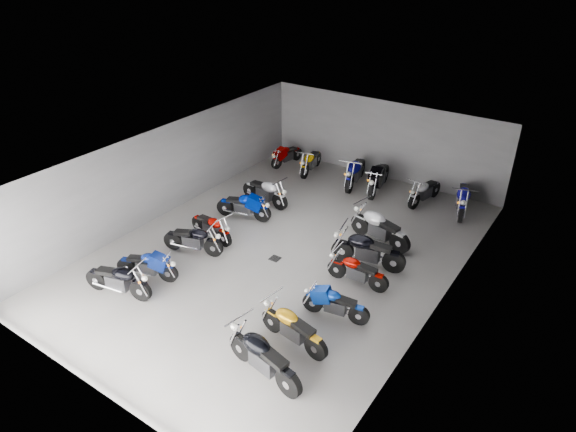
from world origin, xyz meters
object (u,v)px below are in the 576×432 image
motorcycle_left_d (212,227)px  motorcycle_right_f (379,228)px  motorcycle_left_a (118,280)px  motorcycle_right_a (263,357)px  motorcycle_right_d (357,271)px  motorcycle_back_c (355,172)px  motorcycle_back_d (379,178)px  motorcycle_left_c (194,239)px  motorcycle_left_b (148,265)px  drain_grate (275,258)px  motorcycle_left_e (244,206)px  motorcycle_left_f (265,192)px  motorcycle_back_b (311,161)px  motorcycle_back_a (286,155)px  motorcycle_right_c (335,304)px  motorcycle_back_e (425,191)px  motorcycle_back_f (463,198)px  motorcycle_right_b (293,328)px  motorcycle_right_e (367,250)px

motorcycle_left_d → motorcycle_right_f: bearing=130.9°
motorcycle_left_a → motorcycle_right_a: size_ratio=0.92×
motorcycle_right_d → motorcycle_back_c: 6.69m
motorcycle_left_d → motorcycle_back_d: 7.03m
motorcycle_left_c → motorcycle_right_d: bearing=88.8°
motorcycle_left_b → motorcycle_left_d: size_ratio=0.97×
drain_grate → motorcycle_left_c: motorcycle_left_c is taller
motorcycle_left_e → motorcycle_right_d: motorcycle_left_e is taller
motorcycle_left_f → motorcycle_back_b: (-0.15, 3.39, -0.01)m
motorcycle_left_f → motorcycle_back_c: (1.96, 3.36, 0.06)m
motorcycle_left_d → motorcycle_back_a: motorcycle_left_d is taller
motorcycle_right_c → motorcycle_right_d: motorcycle_right_d is taller
motorcycle_back_e → motorcycle_back_f: 1.40m
motorcycle_left_c → motorcycle_back_a: size_ratio=1.06×
motorcycle_right_b → motorcycle_back_f: size_ratio=0.92×
drain_grate → motorcycle_right_e: bearing=26.8°
motorcycle_right_b → motorcycle_back_d: motorcycle_back_d is taller
motorcycle_left_e → motorcycle_left_f: 1.32m
motorcycle_left_c → motorcycle_left_b: bearing=-21.5°
motorcycle_right_f → motorcycle_back_c: motorcycle_back_c is taller
motorcycle_left_a → motorcycle_right_e: motorcycle_right_e is taller
motorcycle_left_f → motorcycle_back_f: 7.16m
motorcycle_left_f → motorcycle_right_f: bearing=94.0°
motorcycle_right_f → motorcycle_back_d: bearing=38.0°
motorcycle_back_c → motorcycle_back_f: motorcycle_back_c is taller
motorcycle_back_d → motorcycle_back_e: bearing=172.1°
motorcycle_left_d → motorcycle_left_a: bearing=6.8°
motorcycle_right_a → motorcycle_back_a: bearing=42.2°
drain_grate → motorcycle_back_c: motorcycle_back_c is taller
motorcycle_left_c → motorcycle_right_f: 5.96m
motorcycle_back_c → motorcycle_right_e: bearing=109.3°
motorcycle_left_e → motorcycle_back_e: 6.74m
motorcycle_back_d → motorcycle_left_a: bearing=63.4°
motorcycle_left_c → motorcycle_right_d: size_ratio=1.04×
motorcycle_left_b → motorcycle_right_e: motorcycle_right_e is taller
motorcycle_left_d → motorcycle_right_c: bearing=86.6°
motorcycle_left_e → motorcycle_right_f: 4.77m
motorcycle_right_c → motorcycle_back_f: size_ratio=0.81×
motorcycle_left_b → motorcycle_left_e: size_ratio=0.92×
motorcycle_right_b → motorcycle_back_d: bearing=20.7°
motorcycle_back_a → motorcycle_back_f: size_ratio=0.82×
motorcycle_back_b → motorcycle_back_d: motorcycle_back_d is taller
motorcycle_right_f → motorcycle_back_a: size_ratio=1.23×
motorcycle_left_d → motorcycle_back_b: (-0.19, 6.41, 0.03)m
motorcycle_back_f → motorcycle_right_a: bearing=67.5°
motorcycle_left_e → motorcycle_right_e: bearing=72.2°
motorcycle_back_b → motorcycle_back_e: (4.99, 0.03, -0.01)m
motorcycle_right_c → motorcycle_back_c: size_ratio=0.78×
motorcycle_left_e → motorcycle_back_a: 5.04m
motorcycle_left_d → motorcycle_back_d: (2.94, 6.38, 0.12)m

